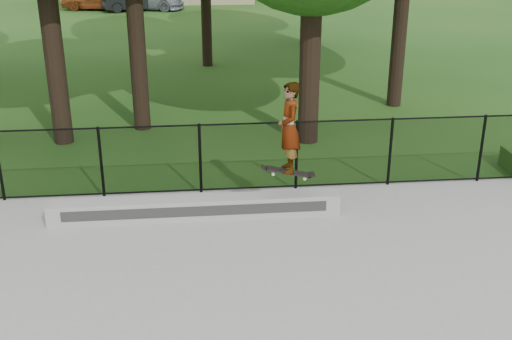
% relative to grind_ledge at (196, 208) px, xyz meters
% --- Properties ---
extents(grind_ledge, '(5.53, 0.40, 0.41)m').
position_rel_grind_ledge_xyz_m(grind_ledge, '(0.00, 0.00, 0.00)').
color(grind_ledge, '#A3A39F').
rests_on(grind_ledge, concrete_slab).
extents(car_b, '(3.59, 2.24, 1.22)m').
position_rel_grind_ledge_xyz_m(car_b, '(-3.28, 28.27, 0.35)').
color(car_b, black).
rests_on(car_b, ground).
extents(skater_airborne, '(0.83, 0.65, 1.88)m').
position_rel_grind_ledge_xyz_m(skater_airborne, '(1.76, -0.07, 1.54)').
color(skater_airborne, black).
rests_on(skater_airborne, ground).
extents(chainlink_fence, '(16.06, 0.06, 1.50)m').
position_rel_grind_ledge_xyz_m(chainlink_fence, '(0.13, 1.20, 0.55)').
color(chainlink_fence, black).
rests_on(chainlink_fence, concrete_slab).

